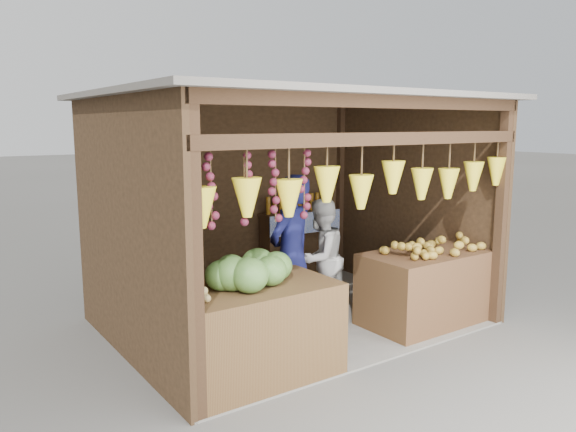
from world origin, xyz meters
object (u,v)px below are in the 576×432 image
(counter_right, at_px, (425,288))
(vendor_seated, at_px, (141,280))
(woman_standing, at_px, (321,258))
(man_standing, at_px, (291,255))
(counter_left, at_px, (255,333))

(counter_right, relative_size, vendor_seated, 1.53)
(woman_standing, bearing_deg, vendor_seated, -20.23)
(counter_right, distance_m, man_standing, 1.66)
(counter_right, bearing_deg, woman_standing, 132.98)
(woman_standing, bearing_deg, counter_right, 117.12)
(counter_right, xyz_separation_m, woman_standing, (-0.84, 0.91, 0.30))
(man_standing, bearing_deg, counter_left, 19.58)
(man_standing, xyz_separation_m, woman_standing, (0.60, 0.23, -0.17))
(counter_left, xyz_separation_m, woman_standing, (1.56, 1.01, 0.29))
(counter_left, xyz_separation_m, man_standing, (0.96, 0.78, 0.45))
(counter_right, xyz_separation_m, vendor_seated, (-3.03, 1.07, 0.34))
(counter_left, distance_m, woman_standing, 1.88)
(counter_right, height_order, vendor_seated, vendor_seated)
(counter_left, relative_size, vendor_seated, 1.57)
(man_standing, relative_size, woman_standing, 1.23)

